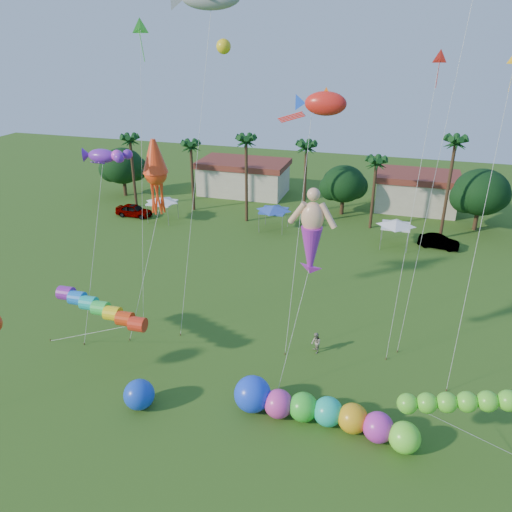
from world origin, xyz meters
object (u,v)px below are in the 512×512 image
(car_a, at_px, (134,210))
(blue_ball, at_px, (139,395))
(spectator_b, at_px, (316,343))
(caterpillar_inflatable, at_px, (316,411))
(car_b, at_px, (439,242))

(car_a, xyz_separation_m, blue_ball, (18.24, -31.62, 0.17))
(spectator_b, bearing_deg, caterpillar_inflatable, -19.31)
(car_a, bearing_deg, car_b, -88.62)
(spectator_b, bearing_deg, blue_ball, -76.51)
(car_b, relative_size, caterpillar_inflatable, 0.38)
(car_b, height_order, caterpillar_inflatable, caterpillar_inflatable)
(caterpillar_inflatable, bearing_deg, blue_ball, -167.09)
(car_a, height_order, spectator_b, spectator_b)
(spectator_b, relative_size, blue_ball, 0.84)
(car_b, distance_m, caterpillar_inflatable, 31.44)
(car_b, xyz_separation_m, spectator_b, (-9.22, -23.18, 0.10))
(blue_ball, bearing_deg, spectator_b, 43.50)
(spectator_b, xyz_separation_m, caterpillar_inflatable, (1.37, -7.27, 0.16))
(car_b, bearing_deg, blue_ball, 157.95)
(car_a, xyz_separation_m, car_b, (36.96, 0.58, -0.08))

